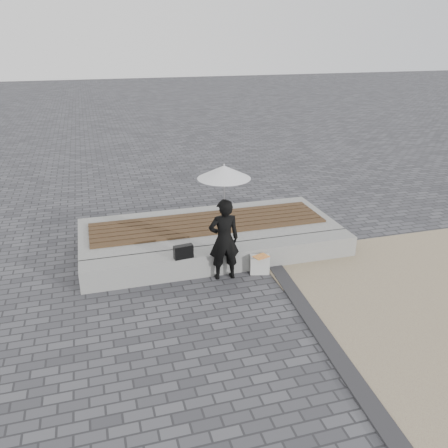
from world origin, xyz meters
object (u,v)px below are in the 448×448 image
Objects in this scene: canvas_tote at (260,264)px; parasol at (224,172)px; handbag at (183,252)px; woman at (224,240)px; seating_ledge at (225,259)px.

parasol is at bearing -169.86° from canvas_tote.
woman is at bearing -19.20° from handbag.
seating_ledge is 3.48× the size of woman.
woman is 0.84m from canvas_tote.
handbag is at bearing 167.91° from parasol.
woman reaches higher than handbag.
parasol is (-0.00, 0.00, 1.17)m from woman.
handbag is (-0.67, 0.14, -1.37)m from parasol.
seating_ledge is at bearing 160.27° from canvas_tote.
seating_ledge is 15.23× the size of handbag.
canvas_tote is at bearing 179.29° from woman.
parasol is 1.83m from canvas_tote.
seating_ledge is at bearing -107.28° from woman.
woman is 4.37× the size of handbag.
parasol is at bearing -83.82° from woman.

